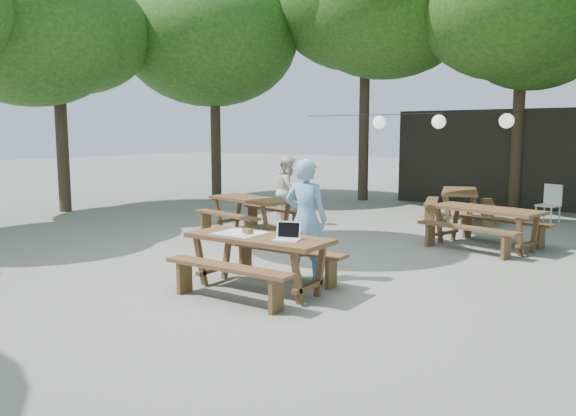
# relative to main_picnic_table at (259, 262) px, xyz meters

# --- Properties ---
(ground) EXTENTS (80.00, 80.00, 0.00)m
(ground) POSITION_rel_main_picnic_table_xyz_m (-0.10, 1.74, -0.39)
(ground) COLOR slate
(ground) RESTS_ON ground
(pavilion) EXTENTS (6.00, 3.00, 2.80)m
(pavilion) POSITION_rel_main_picnic_table_xyz_m (0.40, 12.24, 1.01)
(pavilion) COLOR black
(pavilion) RESTS_ON ground
(main_picnic_table) EXTENTS (2.00, 1.58, 0.75)m
(main_picnic_table) POSITION_rel_main_picnic_table_xyz_m (0.00, 0.00, 0.00)
(main_picnic_table) COLOR #532F1D
(main_picnic_table) RESTS_ON ground
(picnic_table_nw) EXTENTS (2.21, 1.97, 0.75)m
(picnic_table_nw) POSITION_rel_main_picnic_table_xyz_m (-2.85, 3.48, 0.00)
(picnic_table_nw) COLOR #532F1D
(picnic_table_nw) RESTS_ON ground
(picnic_table_ne) EXTENTS (2.23, 2.00, 0.75)m
(picnic_table_ne) POSITION_rel_main_picnic_table_xyz_m (1.73, 4.66, 0.00)
(picnic_table_ne) COLOR #532F1D
(picnic_table_ne) RESTS_ON ground
(picnic_table_far_e) EXTENTS (2.07, 2.28, 0.75)m
(picnic_table_far_e) POSITION_rel_main_picnic_table_xyz_m (0.32, 7.62, 0.00)
(picnic_table_far_e) COLOR #532F1D
(picnic_table_far_e) RESTS_ON ground
(woman) EXTENTS (0.70, 0.52, 1.76)m
(woman) POSITION_rel_main_picnic_table_xyz_m (0.18, 0.90, 0.49)
(woman) COLOR #79B1DD
(woman) RESTS_ON ground
(second_person) EXTENTS (0.83, 0.93, 1.58)m
(second_person) POSITION_rel_main_picnic_table_xyz_m (-2.84, 4.88, 0.40)
(second_person) COLOR white
(second_person) RESTS_ON ground
(plastic_chair) EXTENTS (0.56, 0.56, 0.90)m
(plastic_chair) POSITION_rel_main_picnic_table_xyz_m (2.15, 8.64, -0.13)
(plastic_chair) COLOR white
(plastic_chair) RESTS_ON ground
(laptop) EXTENTS (0.39, 0.35, 0.24)m
(laptop) POSITION_rel_main_picnic_table_xyz_m (0.49, -0.03, 0.42)
(laptop) COLOR white
(laptop) RESTS_ON main_picnic_table
(tabletop_clutter) EXTENTS (0.67, 0.58, 0.08)m
(tabletop_clutter) POSITION_rel_main_picnic_table_xyz_m (-0.30, 0.01, 0.37)
(tabletop_clutter) COLOR #388BC1
(tabletop_clutter) RESTS_ON main_picnic_table
(paper_lanterns) EXTENTS (9.00, 0.34, 0.38)m
(paper_lanterns) POSITION_rel_main_picnic_table_xyz_m (-0.29, 7.74, 2.02)
(paper_lanterns) COLOR black
(paper_lanterns) RESTS_ON ground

